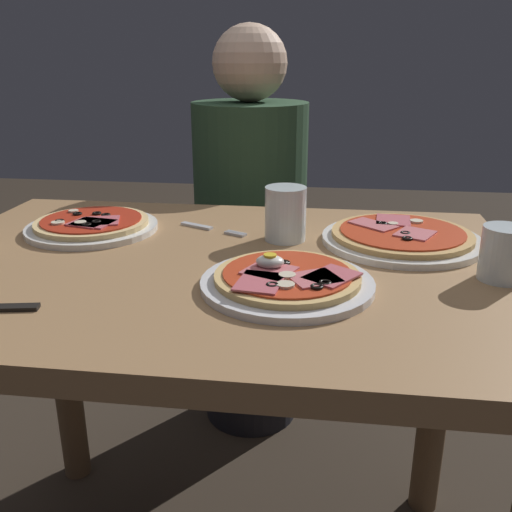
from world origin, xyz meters
name	(u,v)px	position (x,y,z in m)	size (l,w,h in m)	color
dining_table	(215,332)	(0.00, 0.00, 0.63)	(1.06, 0.75, 0.77)	#9E754C
pizza_foreground	(287,280)	(0.14, -0.10, 0.78)	(0.27, 0.27, 0.05)	white
pizza_across_left	(92,225)	(-0.28, 0.14, 0.78)	(0.26, 0.26, 0.03)	white
pizza_across_right	(401,237)	(0.33, 0.14, 0.78)	(0.30, 0.30, 0.03)	white
water_glass_near	(503,257)	(0.47, -0.03, 0.80)	(0.07, 0.07, 0.09)	silver
water_glass_far	(285,217)	(0.11, 0.13, 0.81)	(0.08, 0.08, 0.10)	silver
fork	(208,228)	(-0.05, 0.18, 0.77)	(0.15, 0.08, 0.00)	silver
diner_person	(250,249)	(-0.03, 0.66, 0.56)	(0.32, 0.32, 1.18)	black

